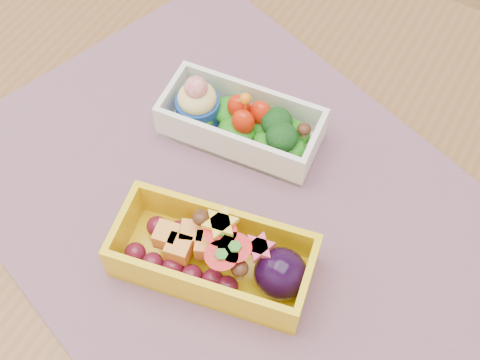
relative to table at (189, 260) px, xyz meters
The scene contains 4 objects.
table is the anchor object (origin of this frame).
placemat 0.11m from the table, 44.82° to the left, with size 0.50×0.39×0.00m, color #875D73.
bento_white 0.16m from the table, 88.57° to the left, with size 0.16×0.09×0.06m.
bento_yellow 0.14m from the table, 27.69° to the right, with size 0.18×0.11×0.06m.
Camera 1 is at (0.19, -0.22, 1.26)m, focal length 47.28 mm.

